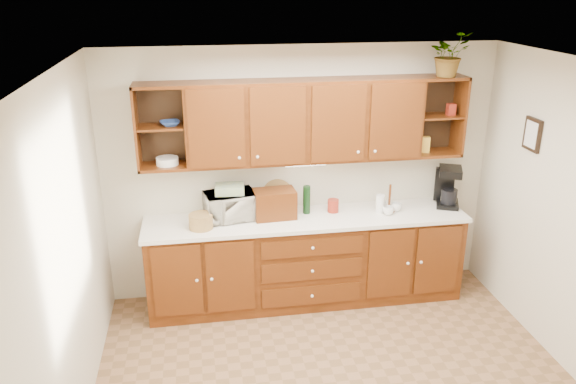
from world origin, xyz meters
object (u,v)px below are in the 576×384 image
object	(u,v)px
coffee_maker	(448,187)
potted_plant	(449,54)
bread_box	(275,204)
microwave	(230,206)

from	to	relation	value
coffee_maker	potted_plant	size ratio (longest dim) A/B	0.98
coffee_maker	bread_box	bearing A→B (deg)	-156.62
coffee_maker	microwave	bearing A→B (deg)	-157.73
microwave	coffee_maker	bearing A→B (deg)	-11.22
bread_box	microwave	bearing A→B (deg)	171.82
microwave	coffee_maker	world-z (taller)	coffee_maker
bread_box	potted_plant	world-z (taller)	potted_plant
microwave	bread_box	distance (m)	0.44
microwave	potted_plant	bearing A→B (deg)	-11.35
potted_plant	microwave	bearing A→B (deg)	179.79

